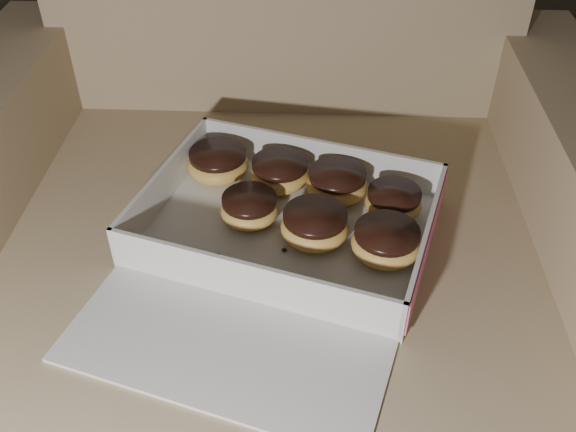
# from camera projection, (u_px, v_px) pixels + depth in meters

# --- Properties ---
(armchair) EXTENTS (0.97, 0.82, 1.01)m
(armchair) POSITION_uv_depth(u_px,v_px,m) (276.00, 259.00, 1.04)
(armchair) COLOR #9B8463
(armchair) RESTS_ON floor
(bakery_box) EXTENTS (0.49, 0.53, 0.06)m
(bakery_box) POSITION_uv_depth(u_px,v_px,m) (280.00, 243.00, 0.84)
(bakery_box) COLOR silver
(bakery_box) RESTS_ON armchair
(donut_a) EXTENTS (0.09, 0.09, 0.04)m
(donut_a) POSITION_uv_depth(u_px,v_px,m) (280.00, 173.00, 0.93)
(donut_a) COLOR #ECB452
(donut_a) RESTS_ON bakery_box
(donut_b) EXTENTS (0.09, 0.09, 0.05)m
(donut_b) POSITION_uv_depth(u_px,v_px,m) (218.00, 163.00, 0.95)
(donut_b) COLOR #ECB452
(donut_b) RESTS_ON bakery_box
(donut_c) EXTENTS (0.08, 0.08, 0.04)m
(donut_c) POSITION_uv_depth(u_px,v_px,m) (393.00, 202.00, 0.89)
(donut_c) COLOR #ECB452
(donut_c) RESTS_ON bakery_box
(donut_d) EXTENTS (0.09, 0.09, 0.05)m
(donut_d) POSITION_uv_depth(u_px,v_px,m) (315.00, 225.00, 0.84)
(donut_d) COLOR #ECB452
(donut_d) RESTS_ON bakery_box
(donut_e) EXTENTS (0.09, 0.09, 0.04)m
(donut_e) POSITION_uv_depth(u_px,v_px,m) (386.00, 242.00, 0.82)
(donut_e) COLOR #ECB452
(donut_e) RESTS_ON bakery_box
(donut_f) EXTENTS (0.09, 0.09, 0.04)m
(donut_f) POSITION_uv_depth(u_px,v_px,m) (337.00, 183.00, 0.91)
(donut_f) COLOR #ECB452
(donut_f) RESTS_ON bakery_box
(donut_g) EXTENTS (0.08, 0.08, 0.04)m
(donut_g) POSITION_uv_depth(u_px,v_px,m) (250.00, 208.00, 0.87)
(donut_g) COLOR #ECB452
(donut_g) RESTS_ON bakery_box
(crumb_a) EXTENTS (0.01, 0.01, 0.00)m
(crumb_a) POSITION_uv_depth(u_px,v_px,m) (204.00, 270.00, 0.81)
(crumb_a) COLOR black
(crumb_a) RESTS_ON bakery_box
(crumb_b) EXTENTS (0.01, 0.01, 0.00)m
(crumb_b) POSITION_uv_depth(u_px,v_px,m) (218.00, 255.00, 0.83)
(crumb_b) COLOR black
(crumb_b) RESTS_ON bakery_box
(crumb_c) EXTENTS (0.01, 0.01, 0.00)m
(crumb_c) POSITION_uv_depth(u_px,v_px,m) (357.00, 298.00, 0.77)
(crumb_c) COLOR black
(crumb_c) RESTS_ON bakery_box
(crumb_d) EXTENTS (0.01, 0.01, 0.00)m
(crumb_d) POSITION_uv_depth(u_px,v_px,m) (284.00, 250.00, 0.84)
(crumb_d) COLOR black
(crumb_d) RESTS_ON bakery_box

